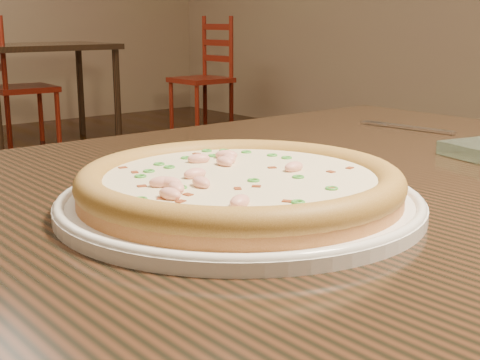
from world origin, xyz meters
TOP-DOWN VIEW (x-y plane):
  - hero_table at (-0.16, -0.88)m, footprint 1.20×0.80m
  - plate at (-0.28, -0.93)m, footprint 0.35×0.35m
  - pizza at (-0.28, -0.93)m, footprint 0.31×0.31m
  - fork at (0.25, -0.73)m, footprint 0.03×0.18m
  - bg_table_right at (1.34, 3.32)m, footprint 1.00×0.70m
  - chair_c at (1.16, 3.38)m, footprint 0.44×0.44m
  - chair_d at (2.70, 3.13)m, footprint 0.43×0.43m

SIDE VIEW (x-z plane):
  - chair_c at x=1.16m, z-range -0.04..0.91m
  - chair_d at x=2.70m, z-range -0.04..0.91m
  - hero_table at x=-0.16m, z-range 0.28..1.03m
  - bg_table_right at x=1.34m, z-range 0.28..1.03m
  - fork at x=0.25m, z-range 0.75..0.75m
  - plate at x=-0.28m, z-range 0.75..0.77m
  - pizza at x=-0.28m, z-range 0.76..0.79m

